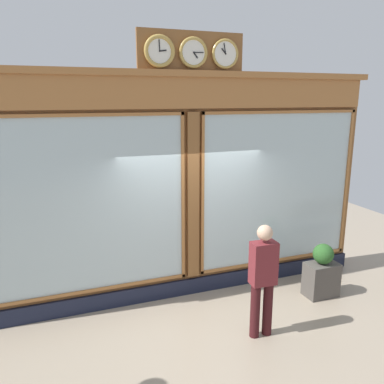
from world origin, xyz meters
TOP-DOWN VIEW (x-y plane):
  - shop_facade at (0.00, -0.13)m, footprint 6.78×0.42m
  - pedestrian at (-0.49, 1.55)m, footprint 0.37×0.24m
  - planter_box at (-2.07, 0.88)m, footprint 0.56×0.36m
  - planter_shrub at (-2.07, 0.88)m, footprint 0.35×0.35m

SIDE VIEW (x-z plane):
  - planter_box at x=-2.07m, z-range 0.00..0.60m
  - planter_shrub at x=-2.07m, z-range 0.60..0.95m
  - pedestrian at x=-0.49m, z-range 0.09..1.78m
  - shop_facade at x=0.00m, z-range -0.27..4.11m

